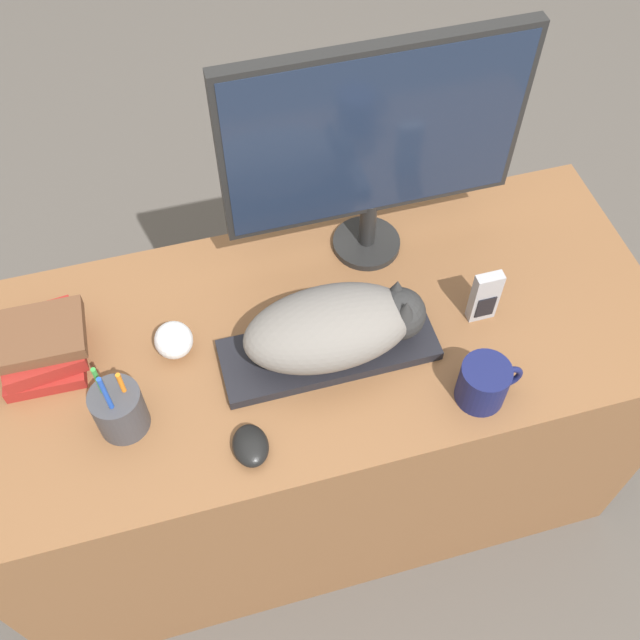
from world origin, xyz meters
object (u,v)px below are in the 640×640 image
(phone, at_px, (485,297))
(book_stack, at_px, (39,345))
(coffee_mug, at_px, (484,383))
(keyboard, at_px, (329,350))
(computer_mouse, at_px, (251,446))
(pen_cup, at_px, (119,410))
(cat, at_px, (339,326))
(baseball, at_px, (174,340))
(monitor, at_px, (375,141))

(phone, bearing_deg, book_stack, 171.40)
(coffee_mug, xyz_separation_m, phone, (0.07, 0.18, 0.02))
(keyboard, xyz_separation_m, computer_mouse, (-0.20, -0.17, 0.01))
(pen_cup, relative_size, book_stack, 0.99)
(cat, distance_m, baseball, 0.33)
(pen_cup, bearing_deg, coffee_mug, -10.36)
(pen_cup, distance_m, phone, 0.74)
(baseball, relative_size, phone, 0.59)
(coffee_mug, distance_m, pen_cup, 0.68)
(book_stack, bearing_deg, coffee_mug, -21.09)
(cat, height_order, pen_cup, pen_cup)
(keyboard, distance_m, coffee_mug, 0.31)
(pen_cup, bearing_deg, book_stack, 125.86)
(book_stack, bearing_deg, monitor, 8.91)
(coffee_mug, height_order, pen_cup, pen_cup)
(baseball, xyz_separation_m, book_stack, (-0.26, 0.05, 0.01))
(monitor, distance_m, baseball, 0.55)
(computer_mouse, bearing_deg, book_stack, 139.22)
(monitor, xyz_separation_m, book_stack, (-0.71, -0.11, -0.26))
(keyboard, height_order, phone, phone)
(pen_cup, xyz_separation_m, baseball, (0.12, 0.14, -0.02))
(baseball, bearing_deg, phone, -7.46)
(computer_mouse, distance_m, coffee_mug, 0.45)
(monitor, height_order, phone, monitor)
(computer_mouse, bearing_deg, cat, 37.68)
(pen_cup, distance_m, book_stack, 0.23)
(keyboard, relative_size, monitor, 0.72)
(keyboard, xyz_separation_m, monitor, (0.16, 0.25, 0.29))
(coffee_mug, height_order, book_stack, coffee_mug)
(coffee_mug, relative_size, phone, 0.99)
(keyboard, xyz_separation_m, book_stack, (-0.55, 0.14, 0.04))
(phone, relative_size, book_stack, 0.64)
(pen_cup, relative_size, baseball, 2.62)
(pen_cup, height_order, baseball, pen_cup)
(keyboard, bearing_deg, coffee_mug, -33.86)
(computer_mouse, height_order, book_stack, book_stack)
(computer_mouse, height_order, baseball, baseball)
(monitor, height_order, baseball, monitor)
(keyboard, bearing_deg, pen_cup, -173.17)
(baseball, relative_size, book_stack, 0.38)
(phone, bearing_deg, coffee_mug, -112.15)
(monitor, bearing_deg, cat, -119.14)
(cat, bearing_deg, keyboard, 180.00)
(monitor, relative_size, coffee_mug, 4.69)
(cat, relative_size, monitor, 0.60)
(pen_cup, bearing_deg, phone, 4.27)
(computer_mouse, distance_m, phone, 0.55)
(cat, bearing_deg, book_stack, 166.29)
(keyboard, relative_size, phone, 3.34)
(pen_cup, xyz_separation_m, phone, (0.74, 0.06, 0.01))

